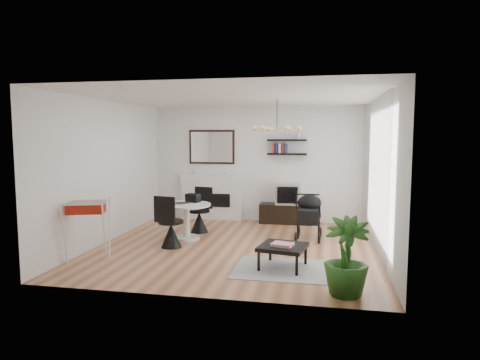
% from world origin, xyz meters
% --- Properties ---
extents(floor, '(5.00, 5.00, 0.00)m').
position_xyz_m(floor, '(0.00, 0.00, 0.00)').
color(floor, brown).
rests_on(floor, ground).
extents(ceiling, '(5.00, 5.00, 0.00)m').
position_xyz_m(ceiling, '(0.00, 0.00, 2.70)').
color(ceiling, white).
rests_on(ceiling, wall_back).
extents(wall_back, '(5.00, 0.00, 5.00)m').
position_xyz_m(wall_back, '(0.00, 2.50, 1.35)').
color(wall_back, white).
rests_on(wall_back, floor).
extents(wall_left, '(0.00, 5.00, 5.00)m').
position_xyz_m(wall_left, '(-2.50, 0.00, 1.35)').
color(wall_left, white).
rests_on(wall_left, floor).
extents(wall_right, '(0.00, 5.00, 5.00)m').
position_xyz_m(wall_right, '(2.50, 0.00, 1.35)').
color(wall_right, white).
rests_on(wall_right, floor).
extents(sheer_curtain, '(0.04, 3.60, 2.60)m').
position_xyz_m(sheer_curtain, '(2.40, 0.20, 1.35)').
color(sheer_curtain, white).
rests_on(sheer_curtain, wall_right).
extents(fireplace, '(1.50, 0.17, 2.16)m').
position_xyz_m(fireplace, '(-1.10, 2.42, 0.69)').
color(fireplace, white).
rests_on(fireplace, floor).
extents(shelf_lower, '(0.90, 0.25, 0.04)m').
position_xyz_m(shelf_lower, '(0.72, 2.37, 1.60)').
color(shelf_lower, black).
rests_on(shelf_lower, wall_back).
extents(shelf_upper, '(0.90, 0.25, 0.04)m').
position_xyz_m(shelf_upper, '(0.72, 2.37, 1.92)').
color(shelf_upper, black).
rests_on(shelf_upper, wall_back).
extents(pendant_lamp, '(0.90, 0.90, 0.10)m').
position_xyz_m(pendant_lamp, '(0.70, 0.30, 2.15)').
color(pendant_lamp, tan).
rests_on(pendant_lamp, ceiling).
extents(tv_console, '(1.21, 0.42, 0.45)m').
position_xyz_m(tv_console, '(0.72, 2.28, 0.23)').
color(tv_console, black).
rests_on(tv_console, floor).
extents(crt_tv, '(0.55, 0.48, 0.48)m').
position_xyz_m(crt_tv, '(0.76, 2.28, 0.69)').
color(crt_tv, '#AFAFB1').
rests_on(crt_tv, tv_console).
extents(dining_table, '(0.96, 0.96, 0.70)m').
position_xyz_m(dining_table, '(-1.07, 0.38, 0.46)').
color(dining_table, white).
rests_on(dining_table, floor).
extents(laptop, '(0.42, 0.37, 0.03)m').
position_xyz_m(laptop, '(-1.14, 0.31, 0.72)').
color(laptop, black).
rests_on(laptop, dining_table).
extents(black_bag, '(0.32, 0.25, 0.17)m').
position_xyz_m(black_bag, '(-1.00, 0.62, 0.78)').
color(black_bag, black).
rests_on(black_bag, dining_table).
extents(newspaper, '(0.37, 0.33, 0.01)m').
position_xyz_m(newspaper, '(-0.92, 0.26, 0.71)').
color(newspaper, silver).
rests_on(newspaper, dining_table).
extents(drinking_glass, '(0.05, 0.05, 0.09)m').
position_xyz_m(drinking_glass, '(-1.32, 0.48, 0.75)').
color(drinking_glass, white).
rests_on(drinking_glass, dining_table).
extents(chair_far, '(0.47, 0.48, 0.94)m').
position_xyz_m(chair_far, '(-0.99, 1.02, 0.30)').
color(chair_far, black).
rests_on(chair_far, floor).
extents(chair_near, '(0.48, 0.49, 0.96)m').
position_xyz_m(chair_near, '(-1.16, -0.27, 0.30)').
color(chair_near, black).
rests_on(chair_near, floor).
extents(drying_rack, '(0.81, 0.78, 0.98)m').
position_xyz_m(drying_rack, '(-2.18, -1.31, 0.52)').
color(drying_rack, white).
rests_on(drying_rack, floor).
extents(stroller, '(0.51, 0.81, 0.97)m').
position_xyz_m(stroller, '(1.29, 0.87, 0.42)').
color(stroller, black).
rests_on(stroller, floor).
extents(rug, '(1.63, 1.18, 0.01)m').
position_xyz_m(rug, '(1.05, -1.17, 0.01)').
color(rug, gray).
rests_on(rug, floor).
extents(coffee_table, '(0.79, 0.79, 0.35)m').
position_xyz_m(coffee_table, '(0.96, -1.09, 0.32)').
color(coffee_table, black).
rests_on(coffee_table, rug).
extents(magazines, '(0.36, 0.31, 0.04)m').
position_xyz_m(magazines, '(0.95, -1.14, 0.38)').
color(magazines, '#BF2F44').
rests_on(magazines, coffee_table).
extents(potted_plant, '(0.57, 0.57, 1.00)m').
position_xyz_m(potted_plant, '(1.85, -2.06, 0.50)').
color(potted_plant, '#204F16').
rests_on(potted_plant, floor).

